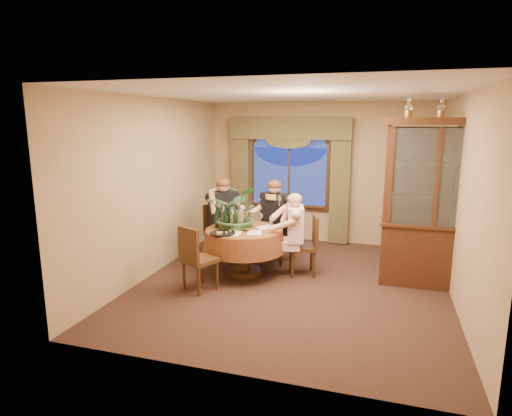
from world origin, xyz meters
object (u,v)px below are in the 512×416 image
(olive_bowl, at_px, (247,229))
(wine_bottle_1, at_px, (217,218))
(dining_table, at_px, (244,252))
(stoneware_vase, at_px, (240,219))
(oil_lamp_center, at_px, (442,105))
(person_back, at_px, (223,219))
(wine_bottle_4, at_px, (236,219))
(person_scarf, at_px, (275,221))
(china_cabinet, at_px, (433,204))
(wine_bottle_0, at_px, (225,217))
(wine_bottle_2, at_px, (230,215))
(wine_bottle_3, at_px, (232,218))
(centerpiece_plant, at_px, (238,191))
(person_pink, at_px, (295,235))
(chair_right, at_px, (302,245))
(chair_front_left, at_px, (200,258))
(chair_back, at_px, (219,233))
(wine_bottle_5, at_px, (224,216))
(oil_lamp_left, at_px, (409,105))
(oil_lamp_right, at_px, (476,105))
(chair_back_right, at_px, (280,235))

(olive_bowl, relative_size, wine_bottle_1, 0.49)
(dining_table, bearing_deg, stoneware_vase, 135.75)
(oil_lamp_center, relative_size, person_back, 0.23)
(dining_table, distance_m, wine_bottle_4, 0.56)
(person_scarf, bearing_deg, china_cabinet, -165.69)
(dining_table, distance_m, wine_bottle_0, 0.62)
(wine_bottle_2, height_order, wine_bottle_3, same)
(china_cabinet, height_order, person_scarf, china_cabinet)
(china_cabinet, xyz_separation_m, wine_bottle_4, (-2.91, -0.44, -0.32))
(centerpiece_plant, bearing_deg, wine_bottle_4, -87.24)
(person_pink, distance_m, wine_bottle_2, 1.12)
(wine_bottle_1, bearing_deg, olive_bowl, -4.34)
(chair_right, height_order, chair_front_left, same)
(person_scarf, bearing_deg, chair_back, 31.28)
(oil_lamp_center, distance_m, wine_bottle_5, 3.63)
(person_pink, relative_size, stoneware_vase, 4.73)
(chair_front_left, height_order, person_pink, person_pink)
(china_cabinet, relative_size, stoneware_vase, 8.80)
(oil_lamp_left, height_order, person_back, oil_lamp_left)
(oil_lamp_right, distance_m, chair_back_right, 3.58)
(oil_lamp_center, bearing_deg, dining_table, -172.11)
(centerpiece_plant, bearing_deg, wine_bottle_3, -143.59)
(chair_right, xyz_separation_m, centerpiece_plant, (-1.02, -0.18, 0.87))
(stoneware_vase, xyz_separation_m, wine_bottle_2, (-0.20, 0.08, 0.02))
(chair_front_left, bearing_deg, chair_right, 66.13)
(oil_lamp_right, bearing_deg, person_scarf, 172.76)
(wine_bottle_0, bearing_deg, person_scarf, 49.86)
(wine_bottle_4, bearing_deg, person_back, 125.06)
(wine_bottle_2, bearing_deg, stoneware_vase, -23.22)
(stoneware_vase, bearing_deg, wine_bottle_1, -157.77)
(china_cabinet, relative_size, person_scarf, 1.71)
(dining_table, height_order, wine_bottle_5, wine_bottle_5)
(chair_right, height_order, wine_bottle_1, wine_bottle_1)
(chair_right, bearing_deg, chair_back, 61.09)
(wine_bottle_1, bearing_deg, stoneware_vase, 22.23)
(oil_lamp_center, distance_m, person_pink, 2.82)
(chair_front_left, distance_m, wine_bottle_3, 0.96)
(stoneware_vase, distance_m, wine_bottle_3, 0.13)
(china_cabinet, xyz_separation_m, olive_bowl, (-2.71, -0.47, -0.46))
(chair_back_right, relative_size, wine_bottle_5, 2.91)
(chair_right, height_order, chair_back_right, same)
(oil_lamp_left, distance_m, oil_lamp_right, 0.86)
(oil_lamp_left, bearing_deg, wine_bottle_0, -171.92)
(chair_back, bearing_deg, wine_bottle_1, 61.28)
(wine_bottle_0, height_order, wine_bottle_5, same)
(wine_bottle_2, bearing_deg, wine_bottle_5, -142.53)
(oil_lamp_center, xyz_separation_m, person_pink, (-2.00, -0.20, -1.98))
(person_pink, relative_size, wine_bottle_3, 4.04)
(oil_lamp_left, relative_size, person_pink, 0.26)
(chair_back, xyz_separation_m, chair_front_left, (0.26, -1.42, 0.00))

